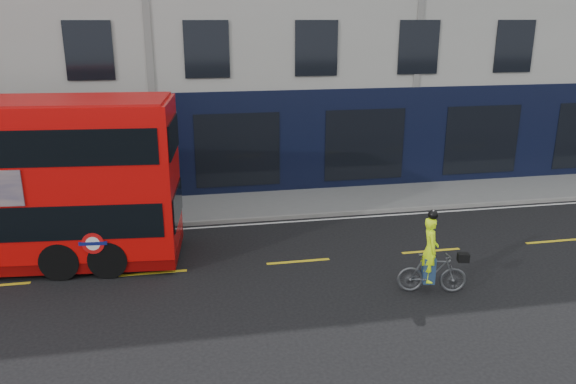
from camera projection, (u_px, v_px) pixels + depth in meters
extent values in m
plane|color=black|center=(151.00, 299.00, 13.69)|extent=(120.00, 120.00, 0.00)
cube|color=slate|center=(158.00, 211.00, 19.77)|extent=(60.00, 3.00, 0.12)
cube|color=gray|center=(157.00, 226.00, 18.36)|extent=(60.00, 0.12, 0.13)
cube|color=black|center=(156.00, 148.00, 20.58)|extent=(50.00, 0.08, 4.00)
cube|color=silver|center=(157.00, 231.00, 18.10)|extent=(58.00, 0.10, 0.01)
cube|color=black|center=(178.00, 204.00, 15.68)|extent=(0.25, 2.30, 0.92)
cube|color=black|center=(173.00, 136.00, 15.10)|extent=(0.25, 2.30, 0.92)
cylinder|color=red|center=(93.00, 244.00, 14.41)|extent=(0.57, 0.07, 0.57)
cylinder|color=white|center=(93.00, 244.00, 14.41)|extent=(0.37, 0.05, 0.37)
cube|color=#0C1459|center=(93.00, 244.00, 14.40)|extent=(0.72, 0.09, 0.09)
cylinder|color=black|center=(117.00, 242.00, 15.84)|extent=(1.26, 2.69, 1.02)
cylinder|color=black|center=(72.00, 244.00, 15.72)|extent=(1.26, 2.69, 1.02)
imported|color=#494B4E|center=(432.00, 273.00, 13.90)|extent=(1.79, 0.87, 1.03)
imported|color=#CEFF0E|center=(430.00, 249.00, 13.72)|extent=(0.52, 0.67, 1.64)
cube|color=black|center=(463.00, 258.00, 13.75)|extent=(0.31, 0.27, 0.21)
cube|color=navy|center=(429.00, 269.00, 13.88)|extent=(0.36, 0.42, 0.67)
sphere|color=black|center=(433.00, 215.00, 13.45)|extent=(0.25, 0.25, 0.25)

